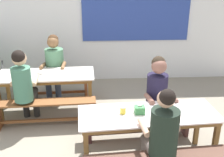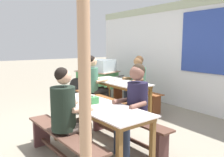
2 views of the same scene
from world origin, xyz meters
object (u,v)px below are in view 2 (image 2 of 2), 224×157
person_right_near_table (134,101)px  condiment_jar (87,97)px  dining_table_near (97,110)px  wooden_support_post (85,107)px  bench_far_front (99,102)px  bench_near_front (63,142)px  person_center_facing (137,79)px  person_near_front (68,111)px  tissue_box (93,100)px  soup_bowl (117,80)px  bench_near_back (126,125)px  food_cart (97,75)px  dining_table_far (118,84)px  bench_far_back (135,96)px  person_left_back_turned (94,80)px

person_right_near_table → condiment_jar: size_ratio=13.33×
dining_table_near → wooden_support_post: 1.52m
bench_far_front → bench_near_front: same height
person_center_facing → person_right_near_table: bearing=-41.0°
person_near_front → tissue_box: person_near_front is taller
bench_near_front → soup_bowl: bearing=129.4°
bench_near_back → wooden_support_post: 2.01m
bench_far_front → food_cart: size_ratio=1.02×
person_near_front → condiment_jar: size_ratio=13.27×
dining_table_far → person_right_near_table: size_ratio=1.32×
food_cart → soup_bowl: food_cart is taller
food_cart → person_near_front: (3.33, -2.39, 0.07)m
bench_far_back → bench_far_front: bearing=-87.5°
soup_bowl → tissue_box: bearing=-44.4°
bench_near_back → food_cart: size_ratio=1.04×
bench_near_back → tissue_box: tissue_box is taller
dining_table_far → soup_bowl: 0.13m
bench_near_back → person_right_near_table: size_ratio=1.34×
dining_table_far → dining_table_near: 2.19m
food_cart → dining_table_far: bearing=-13.3°
food_cart → wooden_support_post: size_ratio=0.77×
bench_far_front → soup_bowl: soup_bowl is taller
dining_table_far → bench_far_back: (-0.02, 0.55, -0.36)m
person_near_front → soup_bowl: (-1.74, 2.01, 0.01)m
person_center_facing → person_left_back_turned: person_left_back_turned is taller
bench_far_back → soup_bowl: (-0.06, -0.53, 0.46)m
bench_far_back → soup_bowl: size_ratio=12.29×
bench_far_back → person_left_back_turned: 1.17m
food_cart → person_right_near_table: (3.50, -1.41, 0.09)m
bench_near_back → condiment_jar: (-0.30, -0.54, 0.47)m
person_left_back_turned → person_right_near_table: 2.15m
dining_table_near → food_cart: (-3.27, 1.91, 0.01)m
condiment_jar → dining_table_far: bearing=129.8°
dining_table_far → bench_far_front: dining_table_far is taller
bench_near_back → wooden_support_post: size_ratio=0.80×
condiment_jar → bench_near_front: bearing=-56.5°
dining_table_near → bench_far_front: dining_table_near is taller
person_left_back_turned → food_cart: bearing=147.8°
tissue_box → condiment_jar: tissue_box is taller
dining_table_far → condiment_jar: (1.25, -1.50, 0.12)m
dining_table_far → condiment_jar: bearing=-50.2°
bench_near_front → food_cart: (-3.31, 2.46, 0.35)m
bench_near_front → person_near_front: 0.43m
person_left_back_turned → wooden_support_post: (3.06, -1.84, 0.34)m
bench_near_front → soup_bowl: (-1.71, 2.08, 0.44)m
wooden_support_post → food_cart: bearing=148.6°
dining_table_near → tissue_box: tissue_box is taller
bench_far_front → person_right_near_table: 1.91m
bench_far_front → bench_near_back: bearing=-15.1°
dining_table_near → soup_bowl: 2.27m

